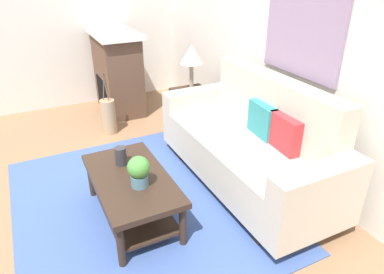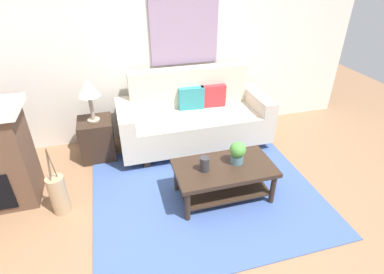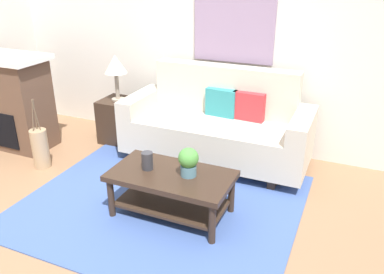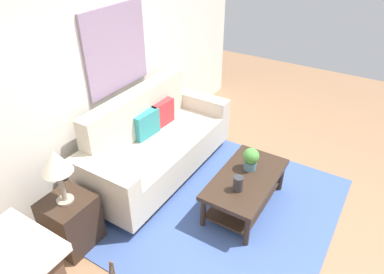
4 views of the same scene
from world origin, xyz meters
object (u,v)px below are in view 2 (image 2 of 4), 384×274
Objects in this scene: couch at (194,118)px; side_table at (97,139)px; throw_pillow_crimson at (213,96)px; table_lamp at (88,89)px; coffee_table at (224,175)px; framed_painting at (184,29)px; tabletop_vase at (204,164)px; floor_vase at (59,195)px; throw_pillow_teal at (191,98)px; potted_plant_tabletop at (238,152)px.

side_table is (-1.35, 0.04, -0.15)m from couch.
throw_pillow_crimson is 0.63× the size of table_lamp.
framed_painting reaches higher than coffee_table.
throw_pillow_crimson is 1.46m from tabletop_vase.
throw_pillow_teal is at bearing 31.37° from floor_vase.
side_table is 0.59× the size of framed_painting.
couch is 1.36m from side_table.
floor_vase is (-2.09, -1.08, -0.45)m from throw_pillow_crimson.
throw_pillow_teal is 1.32m from potted_plant_tabletop.
throw_pillow_crimson is 2.40m from floor_vase.
coffee_table is at bearing -89.69° from framed_painting.
table_lamp is at bearing -176.92° from throw_pillow_crimson.
potted_plant_tabletop is 0.47× the size of side_table.
framed_painting reaches higher than throw_pillow_crimson.
tabletop_vase is at bearing -112.27° from throw_pillow_crimson.
tabletop_vase is 0.29× the size of side_table.
table_lamp is 1.53m from framed_painting.
potted_plant_tabletop is 0.27× the size of framed_painting.
couch is 5.85× the size of throw_pillow_teal.
framed_painting is (-0.32, 0.34, 0.87)m from throw_pillow_crimson.
throw_pillow_teal is at bearing 3.81° from side_table.
coffee_table is 1.97m from table_lamp.
framed_painting is (1.35, 0.43, 1.27)m from side_table.
couch reaches higher than side_table.
couch is 2.21× the size of framed_painting.
coffee_table is 1.93× the size of table_lamp.
table_lamp is (0.00, 0.00, 0.71)m from side_table.
potted_plant_tabletop is 1.98m from floor_vase.
throw_pillow_teal is (0.00, 0.13, 0.25)m from couch.
potted_plant_tabletop reaches higher than floor_vase.
throw_pillow_crimson is (0.32, 0.00, 0.00)m from throw_pillow_teal.
coffee_table is at bearing -42.42° from table_lamp.
coffee_table is at bearing -169.56° from potted_plant_tabletop.
couch is at bearing -90.00° from framed_painting.
coffee_table is 2.42× the size of floor_vase.
tabletop_vase is at bearing -97.64° from framed_painting.
couch is 3.76× the size of side_table.
tabletop_vase is at bearing -100.52° from couch.
framed_painting reaches higher than table_lamp.
floor_vase is (-0.42, -0.99, -0.05)m from side_table.
tabletop_vase is at bearing -9.66° from floor_vase.
table_lamp is (-1.35, -0.09, 0.31)m from throw_pillow_teal.
table_lamp is at bearing -176.19° from throw_pillow_teal.
potted_plant_tabletop reaches higher than side_table.
throw_pillow_crimson is 2.20× the size of tabletop_vase.
throw_pillow_teal is 1.38m from coffee_table.
coffee_table is (-0.32, -1.33, -0.37)m from throw_pillow_crimson.
couch reaches higher than tabletop_vase.
coffee_table is at bearing -89.62° from throw_pillow_teal.
side_table is at bearing 67.13° from floor_vase.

